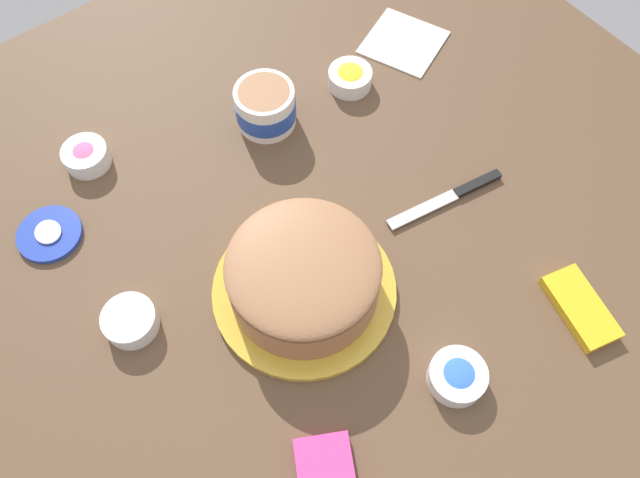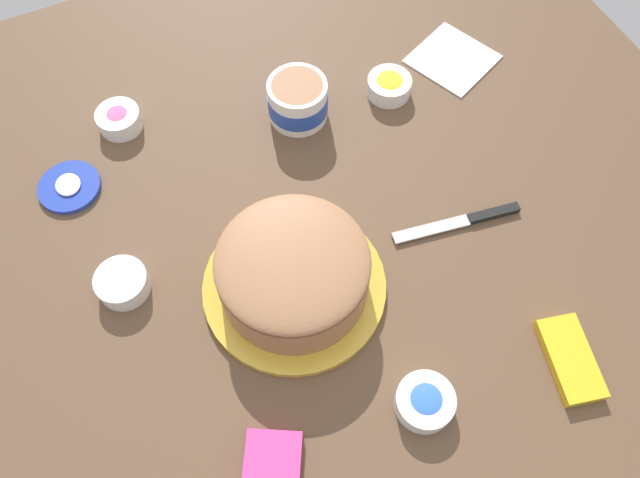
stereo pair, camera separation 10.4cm
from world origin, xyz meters
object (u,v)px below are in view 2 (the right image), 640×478
object	(u,v)px
sprinkle_bowl_blue	(425,401)
paper_napkin	(453,58)
candy_box_lower	(570,359)
sprinkle_bowl_pink	(119,119)
sprinkle_bowl_yellow	(389,85)
frosted_cake	(293,274)
frosting_tub_lid	(69,187)
frosting_tub	(298,100)
sprinkle_bowl_rainbow	(122,283)
spreading_knife	(468,220)

from	to	relation	value
sprinkle_bowl_blue	paper_napkin	bearing A→B (deg)	-34.50
sprinkle_bowl_blue	candy_box_lower	world-z (taller)	sprinkle_bowl_blue
sprinkle_bowl_pink	candy_box_lower	xyz separation A→B (m)	(-0.76, -0.50, -0.01)
sprinkle_bowl_yellow	sprinkle_bowl_blue	bearing A→B (deg)	156.76
frosted_cake	frosting_tub_lid	distance (m)	0.46
frosting_tub	candy_box_lower	distance (m)	0.66
sprinkle_bowl_blue	frosted_cake	bearing A→B (deg)	20.72
frosted_cake	candy_box_lower	size ratio (longest dim) A/B	2.21
frosting_tub_lid	sprinkle_bowl_blue	distance (m)	0.73
frosting_tub	candy_box_lower	world-z (taller)	frosting_tub
frosting_tub_lid	sprinkle_bowl_rainbow	world-z (taller)	sprinkle_bowl_rainbow
spreading_knife	sprinkle_bowl_yellow	xyz separation A→B (m)	(0.32, -0.01, 0.01)
frosting_tub	frosting_tub_lid	xyz separation A→B (m)	(0.02, 0.45, -0.04)
frosted_cake	sprinkle_bowl_blue	size ratio (longest dim) A/B	3.39
sprinkle_bowl_pink	sprinkle_bowl_yellow	bearing A→B (deg)	-105.98
sprinkle_bowl_rainbow	sprinkle_bowl_pink	size ratio (longest dim) A/B	1.04
sprinkle_bowl_blue	paper_napkin	world-z (taller)	sprinkle_bowl_blue
frosted_cake	candy_box_lower	xyz separation A→B (m)	(-0.30, -0.34, -0.05)
candy_box_lower	paper_napkin	world-z (taller)	candy_box_lower
frosting_tub_lid	sprinkle_bowl_yellow	xyz separation A→B (m)	(-0.04, -0.64, 0.01)
frosted_cake	frosting_tub	xyz separation A→B (m)	(0.34, -0.16, -0.01)
frosted_cake	sprinkle_bowl_pink	bearing A→B (deg)	19.67
sprinkle_bowl_yellow	candy_box_lower	distance (m)	0.61
spreading_knife	sprinkle_bowl_rainbow	bearing A→B (deg)	77.13
sprinkle_bowl_yellow	sprinkle_bowl_pink	xyz separation A→B (m)	(0.15, 0.51, -0.00)
frosting_tub_lid	spreading_knife	world-z (taller)	frosting_tub_lid
frosting_tub	frosted_cake	bearing A→B (deg)	154.81
frosting_tub	paper_napkin	xyz separation A→B (m)	(-0.00, -0.35, -0.04)
sprinkle_bowl_rainbow	sprinkle_bowl_pink	bearing A→B (deg)	-15.53
sprinkle_bowl_pink	candy_box_lower	bearing A→B (deg)	-146.31
frosting_tub	sprinkle_bowl_pink	bearing A→B (deg)	69.35
sprinkle_bowl_pink	frosted_cake	bearing A→B (deg)	-160.33
frosting_tub_lid	spreading_knife	size ratio (longest dim) A/B	0.48
sprinkle_bowl_rainbow	candy_box_lower	size ratio (longest dim) A/B	0.63
frosted_cake	sprinkle_bowl_yellow	xyz separation A→B (m)	(0.31, -0.34, -0.03)
frosted_cake	paper_napkin	distance (m)	0.61
frosting_tub	sprinkle_bowl_yellow	xyz separation A→B (m)	(-0.02, -0.19, -0.02)
frosted_cake	sprinkle_bowl_yellow	bearing A→B (deg)	-47.87
frosting_tub	sprinkle_bowl_yellow	world-z (taller)	frosting_tub
spreading_knife	frosted_cake	bearing A→B (deg)	87.85
paper_napkin	sprinkle_bowl_pink	bearing A→B (deg)	79.59
candy_box_lower	paper_napkin	xyz separation A→B (m)	(0.63, -0.17, -0.01)
sprinkle_bowl_blue	sprinkle_bowl_yellow	world-z (taller)	sprinkle_bowl_yellow
spreading_knife	sprinkle_bowl_yellow	size ratio (longest dim) A/B	2.70
sprinkle_bowl_rainbow	sprinkle_bowl_yellow	bearing A→B (deg)	-72.47
spreading_knife	sprinkle_bowl_blue	distance (m)	0.34
spreading_knife	candy_box_lower	size ratio (longest dim) A/B	1.71
sprinkle_bowl_pink	candy_box_lower	world-z (taller)	sprinkle_bowl_pink
frosting_tub	sprinkle_bowl_pink	xyz separation A→B (m)	(0.12, 0.32, -0.02)
sprinkle_bowl_yellow	frosting_tub	bearing A→B (deg)	82.57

